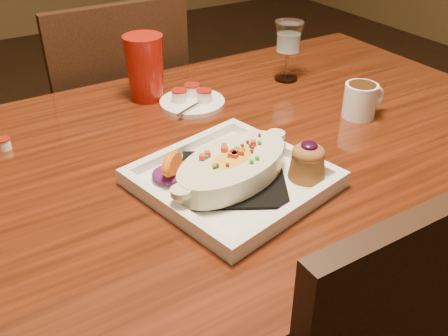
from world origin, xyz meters
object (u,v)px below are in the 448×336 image
chair_far (117,130)px  saucer (192,100)px  table (216,187)px  plate (238,171)px  coffee_mug (361,99)px  red_tumbler (145,68)px  goblet (289,40)px

chair_far → saucer: chair_far is taller
table → plate: 0.19m
saucer → coffee_mug: bearing=-40.2°
coffee_mug → saucer: size_ratio=0.67×
coffee_mug → red_tumbler: 0.51m
plate → red_tumbler: red_tumbler is taller
coffee_mug → goblet: 0.27m
table → saucer: (0.06, 0.21, 0.11)m
goblet → saucer: 0.30m
goblet → saucer: (-0.29, -0.01, -0.09)m
table → red_tumbler: size_ratio=9.58×
chair_far → coffee_mug: chair_far is taller
plate → coffee_mug: (0.39, 0.09, 0.01)m
plate → goblet: size_ratio=2.31×
plate → table: bearing=63.7°
saucer → red_tumbler: 0.14m
saucer → chair_far: bearing=97.8°
saucer → red_tumbler: size_ratio=0.99×
plate → saucer: (0.09, 0.34, -0.02)m
saucer → red_tumbler: red_tumbler is taller
plate → red_tumbler: size_ratio=2.27×
saucer → goblet: bearing=1.9°
saucer → red_tumbler: bearing=129.9°
table → chair_far: size_ratio=1.61×
coffee_mug → goblet: size_ratio=0.68×
coffee_mug → red_tumbler: (-0.37, 0.34, 0.04)m
coffee_mug → plate: bearing=-161.0°
table → coffee_mug: bearing=-7.1°
table → plate: (-0.03, -0.14, 0.13)m
plate → goblet: (0.38, 0.35, 0.08)m
plate → saucer: bearing=62.7°
table → goblet: bearing=32.1°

